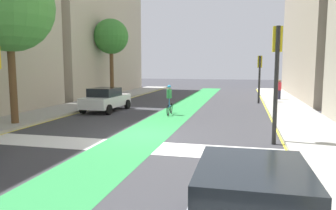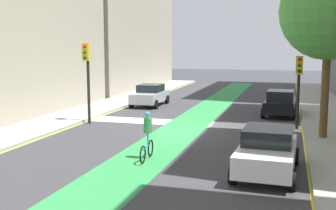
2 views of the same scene
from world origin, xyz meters
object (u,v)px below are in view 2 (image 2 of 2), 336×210
object	(u,v)px
traffic_signal_near_left	(299,78)
car_black_left_near	(280,103)
traffic_signal_near_right	(87,68)
car_silver_right_near	(150,95)
car_white_left_far	(267,150)
cyclist_in_lane	(147,135)
street_tree_near	(329,11)

from	to	relation	value
traffic_signal_near_left	car_black_left_near	bearing A→B (deg)	-77.79
traffic_signal_near_right	car_black_left_near	world-z (taller)	traffic_signal_near_right
traffic_signal_near_left	car_black_left_near	world-z (taller)	traffic_signal_near_left
car_black_left_near	car_silver_right_near	world-z (taller)	same
car_black_left_near	car_white_left_far	size ratio (longest dim) A/B	1.00
car_silver_right_near	cyclist_in_lane	xyz separation A→B (m)	(-4.66, 14.24, 0.17)
cyclist_in_lane	street_tree_near	size ratio (longest dim) A/B	0.23
car_white_left_far	cyclist_in_lane	bearing A→B (deg)	-7.20
car_white_left_far	cyclist_in_lane	xyz separation A→B (m)	(4.51, -0.57, 0.17)
traffic_signal_near_right	traffic_signal_near_left	world-z (taller)	traffic_signal_near_right
traffic_signal_near_right	street_tree_near	distance (m)	12.72
cyclist_in_lane	car_black_left_near	bearing A→B (deg)	-110.70
street_tree_near	car_black_left_near	bearing A→B (deg)	-73.10
traffic_signal_near_left	car_black_left_near	distance (m)	4.94
car_black_left_near	cyclist_in_lane	distance (m)	13.16
traffic_signal_near_left	cyclist_in_lane	distance (m)	9.81
cyclist_in_lane	street_tree_near	bearing A→B (deg)	-140.99
car_black_left_near	street_tree_near	distance (m)	8.78
car_black_left_near	car_white_left_far	bearing A→B (deg)	89.38
car_silver_right_near	traffic_signal_near_left	bearing A→B (deg)	148.16
traffic_signal_near_right	cyclist_in_lane	world-z (taller)	traffic_signal_near_right
car_silver_right_near	cyclist_in_lane	bearing A→B (deg)	108.12
traffic_signal_near_right	car_white_left_far	size ratio (longest dim) A/B	1.05
traffic_signal_near_right	car_silver_right_near	xyz separation A→B (m)	(-1.01, -7.96, -2.34)
car_black_left_near	car_silver_right_near	size ratio (longest dim) A/B	1.01
traffic_signal_near_right	traffic_signal_near_left	size ratio (longest dim) A/B	1.17
traffic_signal_near_left	cyclist_in_lane	world-z (taller)	traffic_signal_near_left
traffic_signal_near_right	street_tree_near	world-z (taller)	street_tree_near
traffic_signal_near_right	street_tree_near	bearing A→B (deg)	176.20
traffic_signal_near_left	car_white_left_far	xyz separation A→B (m)	(1.10, 8.42, -1.90)
traffic_signal_near_right	cyclist_in_lane	distance (m)	8.73
street_tree_near	traffic_signal_near_right	bearing A→B (deg)	-3.80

